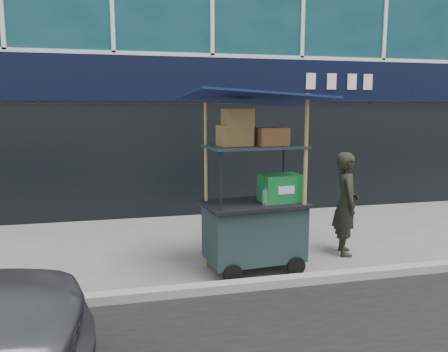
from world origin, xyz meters
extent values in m
plane|color=slate|center=(0.00, 0.00, 0.00)|extent=(80.00, 80.00, 0.00)
cube|color=#999890|center=(0.00, -0.20, 0.06)|extent=(80.00, 0.18, 0.12)
cube|color=black|center=(0.00, 3.86, 2.90)|extent=(15.68, 0.06, 0.90)
cube|color=black|center=(0.00, 3.90, 1.20)|extent=(15.68, 0.04, 2.40)
cube|color=#182828|center=(-0.11, 0.47, 0.56)|extent=(1.41, 0.91, 0.78)
cylinder|color=black|center=(-0.53, 0.01, 0.13)|extent=(0.27, 0.08, 0.27)
cylinder|color=black|center=(0.40, 0.10, 0.13)|extent=(0.27, 0.08, 0.27)
cube|color=black|center=(-0.11, 0.47, 0.97)|extent=(1.50, 1.00, 0.04)
cylinder|color=black|center=(-0.68, 0.07, 1.36)|extent=(0.04, 0.04, 0.84)
cylinder|color=black|center=(0.54, 0.19, 1.36)|extent=(0.04, 0.04, 0.84)
cylinder|color=black|center=(-0.75, 0.74, 1.36)|extent=(0.04, 0.04, 0.84)
cylinder|color=black|center=(0.47, 0.86, 1.36)|extent=(0.04, 0.04, 0.84)
cube|color=#182828|center=(-0.11, 0.47, 1.78)|extent=(1.41, 0.91, 0.03)
cylinder|color=olive|center=(0.54, 0.19, 1.25)|extent=(0.06, 0.06, 2.51)
cylinder|color=olive|center=(-0.75, 0.74, 1.20)|extent=(0.05, 0.05, 2.39)
cube|color=#0D184A|center=(-0.11, 0.47, 2.45)|extent=(2.02, 1.51, 0.22)
cube|color=#116C2D|center=(0.27, 0.45, 1.19)|extent=(0.59, 0.44, 0.39)
cylinder|color=silver|center=(-0.02, 0.25, 1.10)|extent=(0.08, 0.08, 0.22)
cylinder|color=blue|center=(-0.02, 0.25, 1.23)|extent=(0.04, 0.04, 0.02)
cube|color=olive|center=(-0.39, 0.49, 1.94)|extent=(0.48, 0.38, 0.28)
cube|color=olive|center=(0.12, 0.43, 1.92)|extent=(0.45, 0.35, 0.25)
cube|color=olive|center=(-0.35, 0.48, 2.19)|extent=(0.42, 0.33, 0.22)
imported|color=black|center=(1.51, 0.81, 0.82)|extent=(0.55, 0.68, 1.64)
camera|label=1|loc=(-1.90, -5.32, 2.31)|focal=35.00mm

